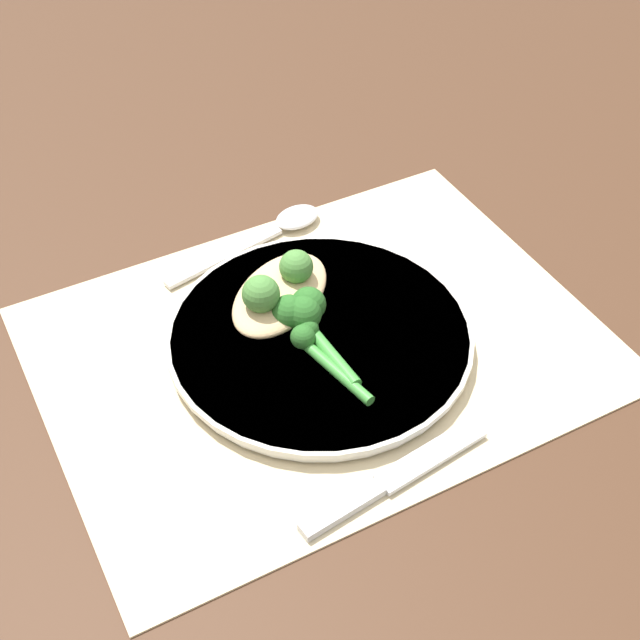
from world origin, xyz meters
TOP-DOWN VIEW (x-y plane):
  - ground_plane at (0.00, 0.00)m, footprint 3.00×3.00m
  - placemat at (0.00, 0.00)m, footprint 0.48×0.36m
  - plate at (0.00, 0.00)m, footprint 0.27×0.27m
  - chicken_fillet at (0.01, -0.05)m, footprint 0.14×0.13m
  - pesto_dollop_primary at (-0.01, -0.06)m, footprint 0.03×0.03m
  - pesto_dollop_secondary at (0.04, -0.04)m, footprint 0.03×0.03m
  - broccoli_stalk_rear at (0.01, -0.01)m, footprint 0.05×0.11m
  - broccoli_stalk_right at (0.02, 0.02)m, footprint 0.03×0.11m
  - knife at (0.02, 0.16)m, footprint 0.17×0.04m
  - spoon at (-0.04, -0.16)m, footprint 0.18×0.06m

SIDE VIEW (x-z plane):
  - ground_plane at x=0.00m, z-range 0.00..0.00m
  - placemat at x=0.00m, z-range 0.00..0.00m
  - knife at x=0.02m, z-range 0.00..0.01m
  - spoon at x=-0.04m, z-range 0.00..0.02m
  - plate at x=0.00m, z-range 0.01..0.02m
  - broccoli_stalk_right at x=0.02m, z-range 0.02..0.04m
  - chicken_fillet at x=0.01m, z-range 0.02..0.04m
  - broccoli_stalk_rear at x=0.01m, z-range 0.02..0.05m
  - pesto_dollop_primary at x=-0.01m, z-range 0.03..0.06m
  - pesto_dollop_secondary at x=0.04m, z-range 0.03..0.07m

